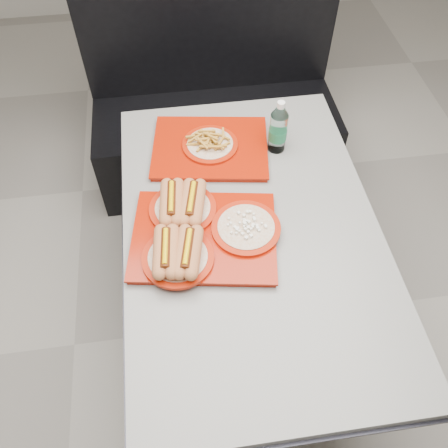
{
  "coord_description": "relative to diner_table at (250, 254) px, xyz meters",
  "views": [
    {
      "loc": [
        -0.24,
        -0.98,
        2.08
      ],
      "look_at": [
        -0.1,
        -0.03,
        0.83
      ],
      "focal_mm": 38.0,
      "sensor_mm": 36.0,
      "label": 1
    }
  ],
  "objects": [
    {
      "name": "ground",
      "position": [
        0.0,
        0.0,
        -0.58
      ],
      "size": [
        6.0,
        6.0,
        0.0
      ],
      "primitive_type": "plane",
      "color": "gray",
      "rests_on": "ground"
    },
    {
      "name": "tray_far",
      "position": [
        -0.1,
        0.41,
        0.19
      ],
      "size": [
        0.5,
        0.42,
        0.09
      ],
      "rotation": [
        0.0,
        0.0,
        -0.15
      ],
      "color": "#961604",
      "rests_on": "diner_table"
    },
    {
      "name": "booth_bench",
      "position": [
        0.0,
        1.09,
        -0.18
      ],
      "size": [
        1.3,
        0.57,
        1.35
      ],
      "color": "black",
      "rests_on": "ground"
    },
    {
      "name": "water_bottle",
      "position": [
        0.17,
        0.38,
        0.26
      ],
      "size": [
        0.07,
        0.07,
        0.23
      ],
      "rotation": [
        0.0,
        0.0,
        -0.0
      ],
      "color": "silver",
      "rests_on": "diner_table"
    },
    {
      "name": "tray_near",
      "position": [
        -0.19,
        -0.02,
        0.2
      ],
      "size": [
        0.55,
        0.47,
        0.11
      ],
      "rotation": [
        0.0,
        0.0,
        -0.16
      ],
      "color": "#961604",
      "rests_on": "diner_table"
    },
    {
      "name": "diner_table",
      "position": [
        0.0,
        0.0,
        0.0
      ],
      "size": [
        0.92,
        1.42,
        0.75
      ],
      "color": "black",
      "rests_on": "ground"
    }
  ]
}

